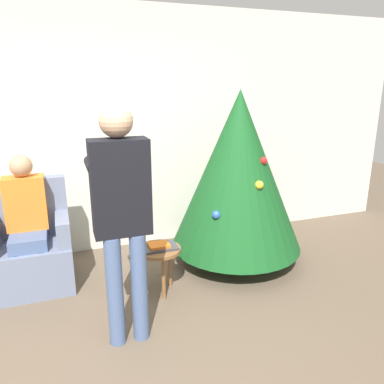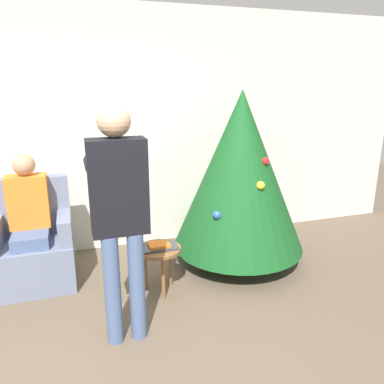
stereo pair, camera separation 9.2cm
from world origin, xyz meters
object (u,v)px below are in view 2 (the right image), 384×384
christmas_tree (240,171)px  person_seated (29,216)px  person_standing (119,205)px  armchair (34,248)px  side_stool (159,255)px

christmas_tree → person_seated: (-2.06, 0.15, -0.31)m
person_standing → armchair: bearing=123.7°
christmas_tree → side_stool: bearing=-159.6°
person_seated → side_stool: size_ratio=2.90×
christmas_tree → armchair: christmas_tree is taller
christmas_tree → person_standing: (-1.35, -0.89, 0.05)m
christmas_tree → person_seated: size_ratio=1.45×
christmas_tree → person_seated: christmas_tree is taller
christmas_tree → armchair: bearing=175.1°
armchair → side_stool: 1.23m
christmas_tree → person_seated: bearing=175.8°
person_standing → person_seated: bearing=124.4°
armchair → christmas_tree: bearing=-4.9°
side_stool → christmas_tree: bearing=20.4°
christmas_tree → side_stool: (-0.95, -0.35, -0.64)m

